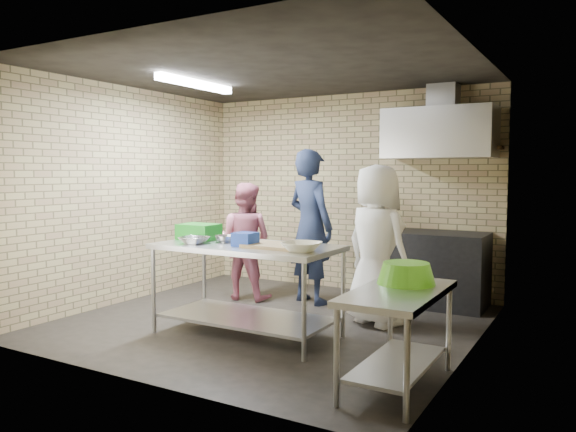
% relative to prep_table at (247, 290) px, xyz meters
% --- Properties ---
extents(floor, '(4.20, 4.20, 0.00)m').
position_rel_prep_table_xyz_m(floor, '(-0.05, 0.54, -0.46)').
color(floor, black).
rests_on(floor, ground).
extents(ceiling, '(4.20, 4.20, 0.00)m').
position_rel_prep_table_xyz_m(ceiling, '(-0.05, 0.54, 2.24)').
color(ceiling, black).
rests_on(ceiling, ground).
extents(back_wall, '(4.20, 0.06, 2.70)m').
position_rel_prep_table_xyz_m(back_wall, '(-0.05, 2.54, 0.89)').
color(back_wall, tan).
rests_on(back_wall, ground).
extents(front_wall, '(4.20, 0.06, 2.70)m').
position_rel_prep_table_xyz_m(front_wall, '(-0.05, -1.46, 0.89)').
color(front_wall, tan).
rests_on(front_wall, ground).
extents(left_wall, '(0.06, 4.00, 2.70)m').
position_rel_prep_table_xyz_m(left_wall, '(-2.15, 0.54, 0.89)').
color(left_wall, tan).
rests_on(left_wall, ground).
extents(right_wall, '(0.06, 4.00, 2.70)m').
position_rel_prep_table_xyz_m(right_wall, '(2.05, 0.54, 0.89)').
color(right_wall, tan).
rests_on(right_wall, ground).
extents(prep_table, '(1.83, 0.91, 0.91)m').
position_rel_prep_table_xyz_m(prep_table, '(0.00, 0.00, 0.00)').
color(prep_table, silver).
rests_on(prep_table, floor).
extents(side_counter, '(0.60, 1.20, 0.75)m').
position_rel_prep_table_xyz_m(side_counter, '(1.75, -0.56, -0.08)').
color(side_counter, silver).
rests_on(side_counter, floor).
extents(stove, '(1.20, 0.70, 0.90)m').
position_rel_prep_table_xyz_m(stove, '(1.30, 2.19, -0.01)').
color(stove, black).
rests_on(stove, floor).
extents(range_hood, '(1.30, 0.60, 0.60)m').
position_rel_prep_table_xyz_m(range_hood, '(1.30, 2.24, 1.64)').
color(range_hood, silver).
rests_on(range_hood, back_wall).
extents(hood_duct, '(0.35, 0.30, 0.30)m').
position_rel_prep_table_xyz_m(hood_duct, '(1.30, 2.39, 2.09)').
color(hood_duct, '#A5A8AD').
rests_on(hood_duct, back_wall).
extents(wall_shelf, '(0.80, 0.20, 0.04)m').
position_rel_prep_table_xyz_m(wall_shelf, '(1.60, 2.43, 1.46)').
color(wall_shelf, '#3F2B19').
rests_on(wall_shelf, back_wall).
extents(fluorescent_fixture, '(0.10, 1.25, 0.08)m').
position_rel_prep_table_xyz_m(fluorescent_fixture, '(-1.05, 0.54, 2.18)').
color(fluorescent_fixture, white).
rests_on(fluorescent_fixture, ceiling).
extents(green_crate, '(0.41, 0.30, 0.16)m').
position_rel_prep_table_xyz_m(green_crate, '(-0.70, 0.12, 0.54)').
color(green_crate, '#1B9422').
rests_on(green_crate, prep_table).
extents(blue_tub, '(0.20, 0.20, 0.13)m').
position_rel_prep_table_xyz_m(blue_tub, '(0.05, -0.10, 0.52)').
color(blue_tub, '#173AAF').
rests_on(blue_tub, prep_table).
extents(cutting_board, '(0.56, 0.43, 0.03)m').
position_rel_prep_table_xyz_m(cutting_board, '(0.35, -0.02, 0.47)').
color(cutting_board, tan).
rests_on(cutting_board, prep_table).
extents(mixing_bowl_a, '(0.31, 0.31, 0.07)m').
position_rel_prep_table_xyz_m(mixing_bowl_a, '(-0.50, -0.20, 0.49)').
color(mixing_bowl_a, silver).
rests_on(mixing_bowl_a, prep_table).
extents(mixing_bowl_b, '(0.23, 0.23, 0.07)m').
position_rel_prep_table_xyz_m(mixing_bowl_b, '(-0.30, 0.05, 0.49)').
color(mixing_bowl_b, '#B9BCC1').
rests_on(mixing_bowl_b, prep_table).
extents(ceramic_bowl, '(0.38, 0.38, 0.09)m').
position_rel_prep_table_xyz_m(ceramic_bowl, '(0.70, -0.15, 0.50)').
color(ceramic_bowl, beige).
rests_on(ceramic_bowl, prep_table).
extents(green_basin, '(0.46, 0.46, 0.17)m').
position_rel_prep_table_xyz_m(green_basin, '(1.73, -0.31, 0.38)').
color(green_basin, '#59C626').
rests_on(green_basin, side_counter).
extents(bottle_red, '(0.07, 0.07, 0.18)m').
position_rel_prep_table_xyz_m(bottle_red, '(1.35, 2.43, 1.57)').
color(bottle_red, '#B22619').
rests_on(bottle_red, wall_shelf).
extents(bottle_green, '(0.06, 0.06, 0.15)m').
position_rel_prep_table_xyz_m(bottle_green, '(1.75, 2.43, 1.56)').
color(bottle_green, green).
rests_on(bottle_green, wall_shelf).
extents(man_navy, '(0.81, 0.67, 1.91)m').
position_rel_prep_table_xyz_m(man_navy, '(-0.10, 1.56, 0.50)').
color(man_navy, '#161E37').
rests_on(man_navy, floor).
extents(woman_pink, '(0.79, 0.66, 1.50)m').
position_rel_prep_table_xyz_m(woman_pink, '(-0.93, 1.33, 0.29)').
color(woman_pink, '#C96A84').
rests_on(woman_pink, floor).
extents(woman_white, '(0.99, 0.84, 1.71)m').
position_rel_prep_table_xyz_m(woman_white, '(0.97, 1.02, 0.40)').
color(woman_white, white).
rests_on(woman_white, floor).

